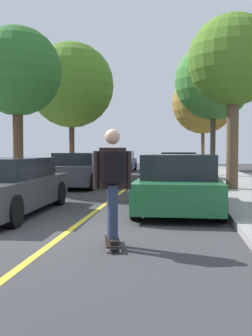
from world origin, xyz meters
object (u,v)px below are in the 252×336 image
(parked_car_left_far, at_px, (106,166))
(parked_car_right_far, at_px, (178,166))
(parked_car_left_farthest, at_px, (121,161))
(skateboard, at_px, (113,242))
(street_tree_right_near, at_px, (214,81))
(parked_car_left_near, at_px, (79,170))
(parked_car_right_near, at_px, (178,172))
(street_tree_left_nearest, at_px, (17,72))
(parked_car_right_nearest, at_px, (179,183))
(parked_car_left_nearest, at_px, (5,186))
(streetlamp, at_px, (211,110))
(street_tree_right_far, at_px, (203,103))
(skateboarder, at_px, (113,178))
(street_tree_right_nearest, at_px, (233,61))
(street_tree_left_near, at_px, (71,85))

(parked_car_left_far, height_order, parked_car_right_far, parked_car_right_far)
(parked_car_left_farthest, bearing_deg, skateboard, -82.52)
(parked_car_right_far, distance_m, street_tree_right_near, 5.03)
(parked_car_left_near, bearing_deg, parked_car_right_near, -8.94)
(street_tree_left_nearest, bearing_deg, parked_car_right_far, 48.71)
(parked_car_right_nearest, bearing_deg, parked_car_right_far, 89.99)
(parked_car_left_far, bearing_deg, parked_car_right_near, -59.87)
(parked_car_left_nearest, relative_size, skateboard, 5.45)
(parked_car_left_nearest, distance_m, streetlamp, 14.57)
(parked_car_right_nearest, xyz_separation_m, street_tree_right_far, (1.87, 21.24, 4.38))
(parked_car_right_near, bearing_deg, streetlamp, 74.91)
(parked_car_left_near, distance_m, street_tree_right_far, 16.70)
(parked_car_left_far, bearing_deg, skateboarder, -79.64)
(parked_car_right_nearest, xyz_separation_m, streetlamp, (1.75, 12.10, 2.93))
(parked_car_right_nearest, distance_m, street_tree_right_far, 21.76)
(parked_car_left_near, relative_size, streetlamp, 0.74)
(parked_car_left_far, distance_m, street_tree_right_near, 7.44)
(street_tree_right_nearest, height_order, street_tree_right_far, street_tree_right_far)
(parked_car_left_nearest, xyz_separation_m, skateboard, (3.00, -2.94, -0.56))
(parked_car_left_farthest, relative_size, streetlamp, 0.76)
(parked_car_left_nearest, height_order, parked_car_left_far, parked_car_left_far)
(parked_car_left_nearest, bearing_deg, street_tree_right_near, 66.22)
(street_tree_right_nearest, bearing_deg, street_tree_right_near, 90.00)
(parked_car_left_far, height_order, skateboard, parked_car_left_far)
(street_tree_left_near, distance_m, street_tree_right_nearest, 10.88)
(parked_car_right_nearest, distance_m, street_tree_left_near, 14.28)
(street_tree_right_nearest, xyz_separation_m, street_tree_right_far, (-0.00, 16.61, 0.48))
(parked_car_right_far, distance_m, street_tree_left_near, 7.44)
(parked_car_left_far, height_order, street_tree_left_near, street_tree_left_near)
(parked_car_left_nearest, relative_size, street_tree_right_far, 0.65)
(parked_car_right_near, bearing_deg, street_tree_right_nearest, -27.52)
(skateboarder, bearing_deg, street_tree_left_nearest, 120.13)
(parked_car_left_farthest, xyz_separation_m, parked_car_right_far, (4.02, -7.78, -0.01))
(street_tree_left_nearest, xyz_separation_m, skateboarder, (4.88, -8.41, -3.30))
(parked_car_left_near, xyz_separation_m, parked_car_left_far, (0.00, 6.29, -0.04))
(street_tree_right_nearest, bearing_deg, parked_car_left_near, 164.75)
(parked_car_right_nearest, height_order, streetlamp, streetlamp)
(parked_car_right_far, relative_size, street_tree_left_near, 0.57)
(parked_car_left_farthest, bearing_deg, street_tree_right_far, 21.00)
(parked_car_left_far, xyz_separation_m, parked_car_left_farthest, (-0.00, 6.44, 0.05))
(parked_car_right_far, distance_m, skateboarder, 15.16)
(parked_car_right_far, height_order, street_tree_left_near, street_tree_left_near)
(streetlamp, bearing_deg, parked_car_right_far, -152.85)
(parked_car_left_far, bearing_deg, parked_car_left_near, -90.01)
(parked_car_right_nearest, height_order, street_tree_left_near, street_tree_left_near)
(parked_car_right_far, relative_size, street_tree_right_nearest, 0.69)
(parked_car_left_nearest, xyz_separation_m, parked_car_right_nearest, (4.02, 0.95, 0.03))
(parked_car_left_far, bearing_deg, street_tree_right_far, 55.92)
(parked_car_left_farthest, height_order, street_tree_right_near, street_tree_right_near)
(parked_car_left_far, height_order, street_tree_right_nearest, street_tree_right_nearest)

